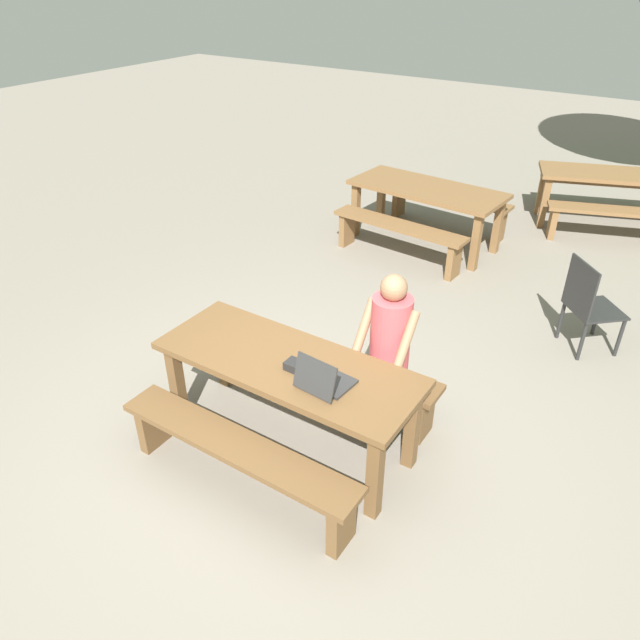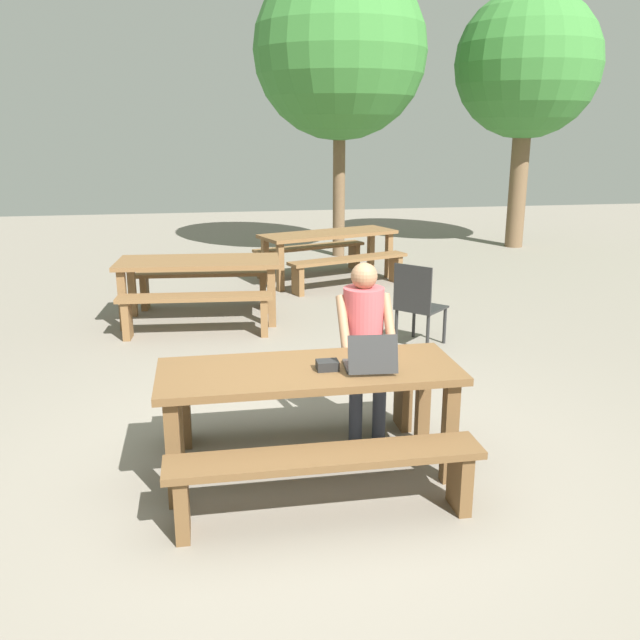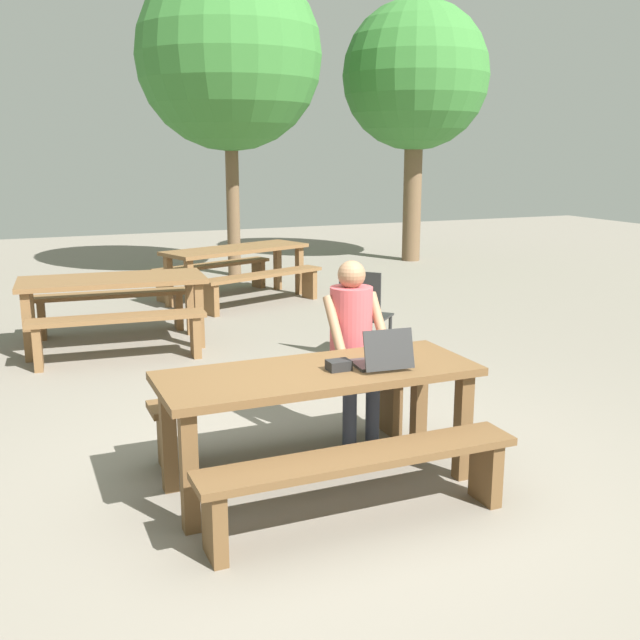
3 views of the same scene
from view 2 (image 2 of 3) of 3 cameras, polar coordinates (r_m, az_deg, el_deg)
ground_plane at (r=4.76m, az=-0.88°, el=-12.63°), size 30.00×30.00×0.00m
picnic_table_front at (r=4.49m, az=-0.91°, el=-5.41°), size 1.97×0.75×0.76m
bench_near at (r=4.08m, az=0.48°, el=-12.47°), size 1.87×0.30×0.44m
bench_far at (r=5.16m, az=-1.96°, el=-6.16°), size 1.87×0.30×0.44m
laptop at (r=4.40m, az=4.24°, el=-3.46°), size 0.34×0.34×0.26m
small_pouch at (r=4.41m, az=0.63°, el=-3.81°), size 0.14×0.11×0.06m
person_seated at (r=5.08m, az=3.71°, el=-1.42°), size 0.41×0.41×1.32m
plastic_chair at (r=7.27m, az=8.18°, el=1.37°), size 0.62×0.62×0.90m
picnic_table_mid at (r=8.25m, az=-10.12°, el=4.23°), size 1.97×0.97×0.75m
bench_mid_south at (r=7.69m, az=-10.38°, el=1.17°), size 1.74×0.44×0.48m
bench_mid_north at (r=8.93m, az=-9.71°, el=3.24°), size 1.74×0.44×0.48m
picnic_table_rear at (r=10.34m, az=0.72°, el=6.74°), size 2.20×1.36×0.75m
bench_rear_south at (r=9.89m, az=2.43°, el=4.62°), size 1.87×0.91×0.46m
bench_rear_north at (r=10.89m, az=-0.86°, el=5.68°), size 1.87×0.91×0.46m
tree_left at (r=12.42m, az=1.68°, el=21.57°), size 2.96×2.96×5.00m
tree_right at (r=13.90m, az=16.98°, el=19.67°), size 2.67×2.67×4.72m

